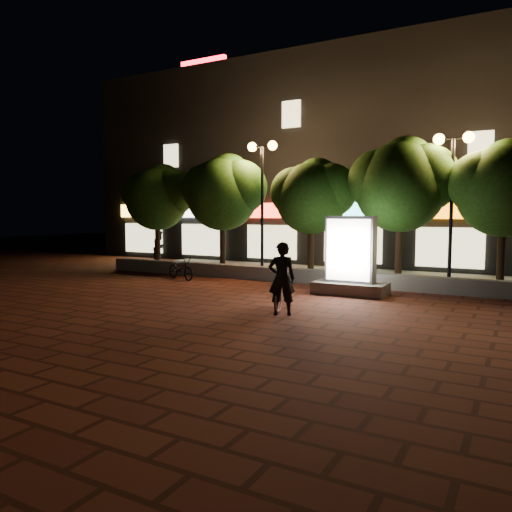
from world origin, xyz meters
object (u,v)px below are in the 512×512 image
Objects in this scene: rider at (282,279)px; ad_kiosk at (351,263)px; tree_far_left at (159,195)px; tree_left at (224,190)px; tree_mid at (313,193)px; tree_right at (402,181)px; tree_far_right at (506,185)px; street_lamp_right at (453,169)px; pedestrian at (160,247)px; scooter_parked at (181,268)px; street_lamp_left at (262,173)px; scooter_pink at (283,288)px.

ad_kiosk is at bearing -127.60° from rider.
tree_left reaches higher than tree_far_left.
tree_mid is 3.32m from tree_right.
tree_far_right reaches higher than tree_mid.
street_lamp_right is at bearing -9.10° from tree_right.
pedestrian is at bearing 129.93° from tree_far_left.
tree_left reaches higher than pedestrian.
tree_far_left reaches higher than pedestrian.
tree_right is at bearing -48.90° from scooter_parked.
street_lamp_right is 10.05m from scooter_parked.
street_lamp_left is at bearing -18.74° from scooter_parked.
tree_left reaches higher than tree_mid.
tree_far_right is 1.99× the size of ad_kiosk.
tree_far_left is 1.94× the size of ad_kiosk.
tree_far_right is 2.66× the size of rider.
ad_kiosk reaches higher than rider.
scooter_pink is at bearing -118.94° from street_lamp_right.
street_lamp_left reaches higher than scooter_parked.
rider is 12.26m from pedestrian.
tree_far_right is at bearing 0.00° from tree_mid.
street_lamp_right is 7.76m from rider.
street_lamp_right is (8.95, -0.26, 0.45)m from tree_left.
rider is at bearing -73.64° from tree_mid.
street_lamp_right is at bearing -108.13° from pedestrian.
tree_far_left is at bearing -65.82° from rider.
tree_left is at bearing 180.00° from tree_mid.
scooter_parked is (-10.63, -2.81, -2.95)m from tree_far_right.
ad_kiosk is at bearing -16.78° from tree_far_left.
scooter_parked is (-5.84, 3.30, -0.14)m from scooter_pink.
street_lamp_right is (7.00, 0.00, -0.13)m from street_lamp_left.
street_lamp_right is 3.14× the size of scooter_parked.
street_lamp_right reaches higher than rider.
scooter_parked is at bearing -165.16° from tree_far_right.
tree_far_left reaches higher than tree_mid.
scooter_parked is at bearing 136.46° from scooter_pink.
tree_left is 2.73× the size of rider.
scooter_pink is at bearing -46.96° from tree_left.
street_lamp_right reaches higher than tree_far_right.
tree_right is (10.80, 0.00, 0.27)m from tree_far_left.
tree_mid is at bearing 176.96° from street_lamp_right.
ad_kiosk is at bearing -143.23° from tree_far_right.
street_lamp_left is at bearing -177.19° from tree_right.
tree_mid is 2.83× the size of pedestrian.
scooter_parked is at bearing -129.09° from street_lamp_left.
street_lamp_right is at bearing -53.94° from scooter_parked.
tree_far_right reaches higher than tree_far_left.
pedestrian is (-14.40, 0.47, -2.49)m from tree_far_right.
tree_left is 2.63× the size of scooter_pink.
street_lamp_left reaches higher than ad_kiosk.
tree_left is 0.97× the size of tree_right.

